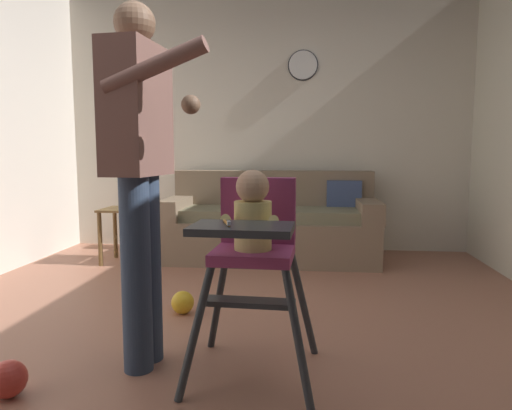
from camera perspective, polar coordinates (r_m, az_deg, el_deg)
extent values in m
cube|color=#A76C55|center=(2.60, -4.67, -18.33)|extent=(5.90, 6.89, 0.10)
cube|color=silver|center=(5.03, 1.07, 10.34)|extent=(5.10, 0.06, 2.76)
cube|color=#7F6A54|center=(4.51, 1.81, -4.28)|extent=(2.04, 0.84, 0.40)
cube|color=#7F6A54|center=(4.78, 2.14, 1.54)|extent=(2.04, 0.22, 0.46)
cube|color=#7F6A54|center=(4.63, -9.72, -0.33)|extent=(0.20, 0.84, 0.20)
cube|color=#7F6A54|center=(4.49, 13.74, -0.64)|extent=(0.20, 0.84, 0.20)
cube|color=#767155|center=(4.47, -3.85, -1.07)|extent=(0.81, 0.60, 0.11)
cube|color=#767155|center=(4.41, 7.48, -1.22)|extent=(0.81, 0.60, 0.11)
cube|color=#3D4C75|center=(4.65, 10.89, 0.92)|extent=(0.34, 0.10, 0.34)
cylinder|color=#2F343A|center=(2.04, -7.64, -15.54)|extent=(0.17, 0.16, 0.57)
cylinder|color=#2F343A|center=(1.97, 5.26, -16.33)|extent=(0.16, 0.17, 0.57)
cylinder|color=#2F343A|center=(2.44, -4.69, -11.76)|extent=(0.16, 0.17, 0.57)
cylinder|color=#2F343A|center=(2.38, 5.91, -12.24)|extent=(0.17, 0.16, 0.57)
cube|color=#923567|center=(2.11, -0.30, -6.10)|extent=(0.37, 0.37, 0.05)
cube|color=#923567|center=(2.23, 0.30, -0.65)|extent=(0.36, 0.08, 0.32)
cube|color=#2F343A|center=(1.80, -1.74, -2.96)|extent=(0.41, 0.28, 0.03)
cube|color=#2F343A|center=(2.06, -0.77, -12.05)|extent=(0.40, 0.12, 0.02)
cylinder|color=#E3D17C|center=(2.07, -0.39, -2.57)|extent=(0.18, 0.18, 0.22)
sphere|color=tan|center=(2.04, -0.43, 2.33)|extent=(0.15, 0.15, 0.15)
cylinder|color=#E3D17C|center=(2.04, -3.47, -2.36)|extent=(0.05, 0.15, 0.10)
cylinder|color=#E3D17C|center=(2.01, 2.39, -2.50)|extent=(0.05, 0.15, 0.10)
cylinder|color=#C67A23|center=(1.81, -3.67, -2.25)|extent=(0.05, 0.13, 0.01)
cube|color=white|center=(1.75, -3.39, -2.28)|extent=(0.02, 0.03, 0.02)
cylinder|color=#31425C|center=(2.26, -14.70, -8.45)|extent=(0.14, 0.14, 0.94)
cylinder|color=#31425C|center=(2.36, -13.42, -7.74)|extent=(0.14, 0.14, 0.94)
cube|color=brown|center=(2.25, -14.60, 11.33)|extent=(0.23, 0.42, 0.61)
sphere|color=brown|center=(2.31, -14.90, 21.06)|extent=(0.19, 0.19, 0.19)
cylinder|color=brown|center=(2.04, -12.59, 16.52)|extent=(0.48, 0.11, 0.23)
sphere|color=brown|center=(1.96, -8.13, 12.30)|extent=(0.08, 0.08, 0.08)
cylinder|color=brown|center=(2.46, -12.13, 10.95)|extent=(0.07, 0.07, 0.54)
sphere|color=gold|center=(3.08, -9.13, -11.90)|extent=(0.15, 0.15, 0.15)
sphere|color=#D13D33|center=(2.35, -28.53, -18.52)|extent=(0.16, 0.16, 0.16)
cube|color=brown|center=(4.52, -16.13, -0.52)|extent=(0.40, 0.40, 0.02)
cylinder|color=brown|center=(4.48, -18.87, -4.05)|extent=(0.04, 0.04, 0.50)
cylinder|color=brown|center=(4.34, -14.80, -4.23)|extent=(0.04, 0.04, 0.50)
cylinder|color=brown|center=(4.78, -17.14, -3.33)|extent=(0.04, 0.04, 0.50)
cylinder|color=brown|center=(4.66, -13.29, -3.48)|extent=(0.04, 0.04, 0.50)
cylinder|color=green|center=(4.52, -16.18, 0.24)|extent=(0.07, 0.07, 0.10)
cylinder|color=white|center=(5.03, 5.87, 16.96)|extent=(0.29, 0.03, 0.29)
cylinder|color=black|center=(5.04, 5.87, 16.92)|extent=(0.32, 0.02, 0.32)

